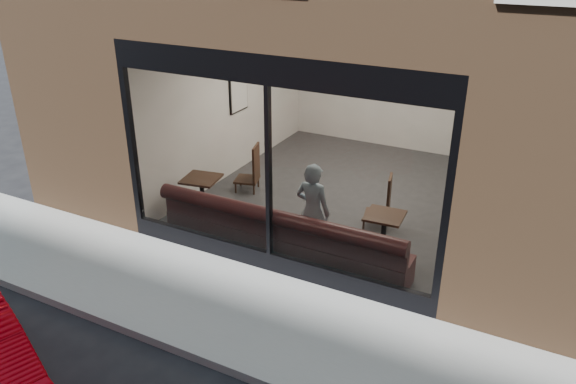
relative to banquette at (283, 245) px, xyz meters
The scene contains 21 objects.
ground 2.46m from the banquette, 90.00° to the right, with size 120.00×120.00×0.00m, color black.
sidewalk_near 1.47m from the banquette, 90.00° to the right, with size 40.00×2.00×0.01m, color gray.
kerb_near 2.51m from the banquette, 90.00° to the right, with size 40.00×0.10×0.12m, color gray.
host_building_pier_left 6.84m from the banquette, 124.05° to the left, with size 2.50×12.00×3.20m, color brown.
host_building_backfill 8.66m from the banquette, 90.00° to the left, with size 5.00×6.00×3.20m, color brown.
cafe_floor 2.56m from the banquette, 90.00° to the left, with size 6.00×6.00×0.00m, color #2D2D30.
cafe_ceiling 3.91m from the banquette, 90.00° to the left, with size 6.00×6.00×0.00m, color white.
cafe_wall_back 5.71m from the banquette, 90.00° to the left, with size 5.00×5.00×0.00m, color silver.
cafe_wall_left 3.82m from the banquette, 134.32° to the left, with size 6.00×6.00×0.00m, color silver.
cafe_wall_right 3.82m from the banquette, 45.68° to the left, with size 6.00×6.00×0.00m, color silver.
storefront_kick 0.41m from the banquette, 90.00° to the right, with size 5.00×0.10×0.30m, color black.
storefront_header 2.80m from the banquette, 90.00° to the right, with size 5.00×0.10×0.40m, color black.
storefront_mullion 1.38m from the banquette, 90.00° to the right, with size 0.06×0.10×2.50m, color black.
storefront_glass 1.39m from the banquette, 90.00° to the right, with size 4.80×4.80×0.00m, color white.
banquette is the anchor object (origin of this frame).
person 0.71m from the banquette, 33.62° to the left, with size 0.56×0.37×1.54m, color #88A2B4.
cafe_table_left 2.02m from the banquette, 163.66° to the left, with size 0.59×0.59×0.04m, color #301E12.
cafe_table_right 1.61m from the banquette, 26.35° to the left, with size 0.56×0.56×0.04m, color #301E12.
cafe_chair_left 2.57m from the banquette, 133.57° to the left, with size 0.44×0.44×0.04m, color #301E12.
cafe_chair_right 1.88m from the banquette, 60.02° to the left, with size 0.38×0.38×0.04m, color #301E12.
wall_poster 3.97m from the banquette, 131.59° to the left, with size 0.02×0.58×0.78m, color white.
Camera 1 is at (3.52, -4.15, 4.58)m, focal length 35.00 mm.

